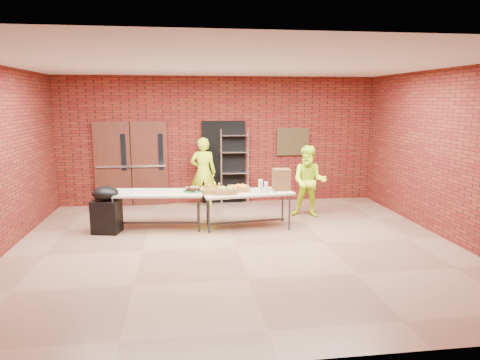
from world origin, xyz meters
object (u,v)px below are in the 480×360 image
coffee_dispenser (281,179)px  volunteer_woman (203,172)px  wire_rack (235,167)px  table_right (247,195)px  volunteer_man (309,182)px  table_left (157,195)px  covered_grill (106,210)px

coffee_dispenser → volunteer_woman: bearing=130.2°
coffee_dispenser → wire_rack: bearing=109.9°
table_right → volunteer_man: 1.65m
wire_rack → table_left: 2.72m
table_right → coffee_dispenser: coffee_dispenser is taller
coffee_dispenser → volunteer_man: size_ratio=0.28×
table_left → table_right: 1.85m
coffee_dispenser → table_right: bearing=-172.4°
table_right → volunteer_woman: size_ratio=1.11×
wire_rack → table_right: bearing=-86.0°
wire_rack → volunteer_man: wire_rack is taller
table_left → volunteer_woman: bearing=66.9°
table_right → covered_grill: bearing=172.8°
table_left → table_right: size_ratio=1.02×
wire_rack → table_left: size_ratio=0.97×
table_left → covered_grill: 1.02m
coffee_dispenser → volunteer_woman: 2.39m
wire_rack → volunteer_man: bearing=-40.6°
volunteer_woman → wire_rack: bearing=-156.7°
table_left → volunteer_man: bearing=15.7°
volunteer_man → wire_rack: bearing=157.8°
table_right → volunteer_man: volunteer_man is taller
wire_rack → volunteer_woman: 0.84m
table_right → coffee_dispenser: 0.79m
volunteer_man → volunteer_woman: bearing=173.6°
coffee_dispenser → volunteer_woman: volunteer_woman is taller
covered_grill → volunteer_woman: 2.81m
volunteer_woman → coffee_dispenser: bearing=138.2°
wire_rack → table_left: wire_rack is taller
table_left → coffee_dispenser: (2.57, -0.04, 0.27)m
table_right → covered_grill: 2.84m
covered_grill → table_right: bearing=11.9°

